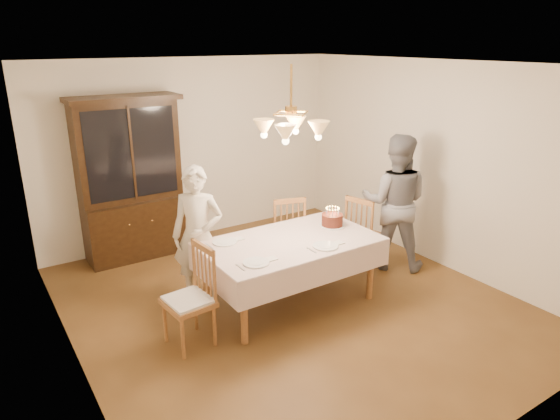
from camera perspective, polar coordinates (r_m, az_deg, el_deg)
ground at (r=5.75m, az=1.11°, el=-10.49°), size 5.00×5.00×0.00m
room_shell at (r=5.16m, az=1.22°, el=4.98°), size 5.00×5.00×5.00m
dining_table at (r=5.45m, az=1.16°, el=-4.22°), size 1.90×1.10×0.76m
china_hutch at (r=6.88m, az=-16.68°, el=3.09°), size 1.38×0.54×2.16m
chair_far_side at (r=6.38m, az=0.65°, el=-3.00°), size 0.54×0.53×1.00m
chair_left_end at (r=4.91m, az=-10.36°, el=-10.31°), size 0.46×0.48×1.00m
chair_right_end at (r=6.43m, az=9.74°, el=-3.11°), size 0.51×0.53×1.00m
elderly_woman at (r=5.55m, az=-9.37°, el=-2.92°), size 0.68×0.65×1.56m
adult_in_grey at (r=6.47m, az=12.96°, el=0.86°), size 1.06×1.07×1.74m
birthday_cake at (r=5.83m, az=5.98°, el=-1.19°), size 0.30×0.30×0.23m
place_setting_near_left at (r=4.89m, az=-2.63°, el=-6.00°), size 0.41×0.26×0.02m
place_setting_near_right at (r=5.28m, az=5.31°, el=-4.11°), size 0.42×0.27×0.02m
place_setting_far_left at (r=5.40m, az=-6.24°, el=-3.63°), size 0.41×0.26×0.02m
chandelier at (r=5.08m, az=1.25°, el=9.31°), size 0.62×0.62×0.73m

